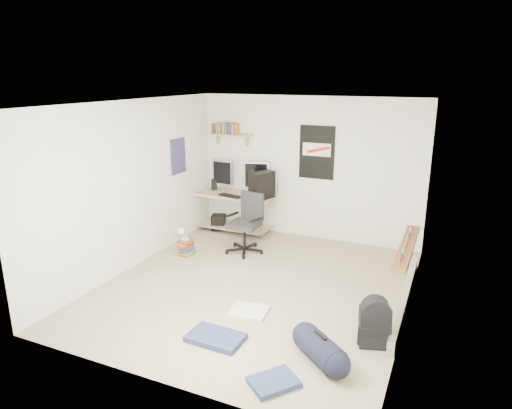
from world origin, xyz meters
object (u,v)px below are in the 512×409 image
at_px(backpack, 375,327).
at_px(book_stack, 185,247).
at_px(office_chair, 244,224).
at_px(duffel_bag, 320,350).
at_px(desk, 231,212).

bearing_deg(backpack, book_stack, 140.21).
xyz_separation_m(office_chair, duffel_bag, (2.00, -2.40, -0.35)).
distance_m(desk, duffel_bag, 4.25).
bearing_deg(backpack, desk, 121.35).
relative_size(desk, duffel_bag, 2.90).
bearing_deg(duffel_bag, book_stack, -173.54).
height_order(backpack, duffel_bag, duffel_bag).
bearing_deg(desk, office_chair, -50.18).
distance_m(desk, book_stack, 1.43).
distance_m(office_chair, duffel_bag, 3.14).
distance_m(backpack, duffel_bag, 0.72).
distance_m(duffel_bag, book_stack, 3.38).
bearing_deg(desk, backpack, -39.76).
bearing_deg(desk, duffel_bag, -49.46).
bearing_deg(backpack, duffel_bag, -146.46).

